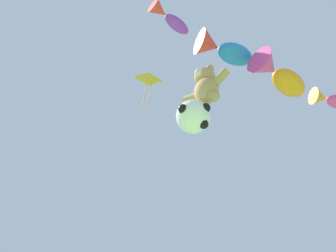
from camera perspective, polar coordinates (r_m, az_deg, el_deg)
name	(u,v)px	position (r m, az deg, el deg)	size (l,w,h in m)	color
teddy_bear_kite	(206,87)	(12.77, 5.77, 6.01)	(1.91, 0.84, 1.94)	tan
soccer_ball_kite	(194,116)	(11.68, 3.92, 1.46)	(1.19, 1.19, 1.10)	white
fish_kite_violet	(168,17)	(13.46, 0.02, 16.23)	(0.68, 1.64, 0.56)	purple
fish_kite_cobalt	(222,49)	(14.45, 8.21, 11.48)	(1.78, 2.38, 1.04)	blue
fish_kite_tangerine	(278,75)	(14.60, 16.40, 7.54)	(1.38, 2.55, 1.14)	orange
fish_kite_magenta	(329,100)	(16.22, 23.33, 3.73)	(1.42, 1.74, 0.72)	#E53F9E
diamond_kite	(148,81)	(15.94, -3.06, 6.82)	(0.79, 1.03, 3.04)	yellow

